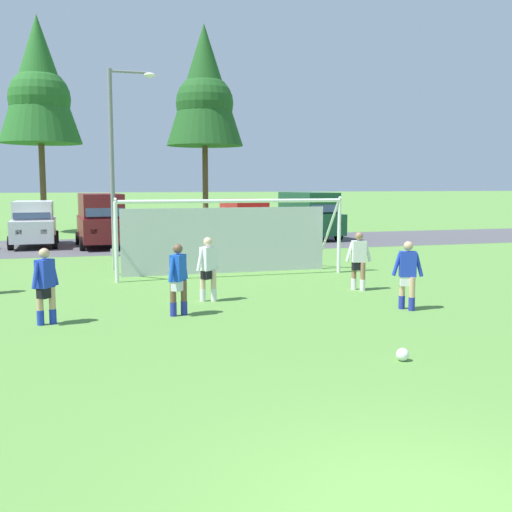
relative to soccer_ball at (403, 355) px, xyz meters
The scene contains 17 objects.
ground_plane 10.84m from the soccer_ball, 102.34° to the left, with size 400.00×400.00×0.00m, color #598C3D.
parking_lot_strip 21.44m from the soccer_ball, 96.20° to the left, with size 52.00×8.40×0.01m, color #4C4C51.
soccer_ball is the anchor object (origin of this frame).
soccer_goal 10.72m from the soccer_ball, 92.27° to the left, with size 7.44×1.95×2.57m.
player_striker_near 6.51m from the soccer_ball, 108.44° to the left, with size 0.69×0.43×1.64m.
player_midfield_center 4.44m from the soccer_ball, 58.91° to the left, with size 0.69×0.41×1.64m.
player_winger_left 6.99m from the soccer_ball, 70.24° to the left, with size 0.72×0.39×1.64m.
player_winger_right 7.49m from the soccer_ball, 142.25° to the left, with size 0.57×0.59×1.64m.
player_trailing_back 5.61m from the soccer_ball, 123.25° to the left, with size 0.56×0.60×1.64m.
parked_car_slot_center_left 23.19m from the soccer_ball, 107.97° to the left, with size 2.16×4.61×2.16m.
parked_car_slot_center 21.38m from the soccer_ball, 101.00° to the left, with size 2.39×4.90×2.52m.
parked_car_slot_center_right 21.41m from the soccer_ball, 90.06° to the left, with size 2.09×4.23×1.72m.
parked_car_slot_right 22.44m from the soccer_ball, 81.42° to the left, with size 2.38×4.72×2.16m.
parked_car_slot_far_right 23.21m from the soccer_ball, 72.51° to the left, with size 2.47×4.94×2.52m.
tree_left_edge 32.83m from the soccer_ball, 102.93° to the left, with size 4.88×4.88×13.00m.
tree_mid_left 31.05m from the soccer_ball, 84.60° to the left, with size 4.84×4.84×12.90m.
street_lamp 17.67m from the soccer_ball, 101.92° to the left, with size 2.00×0.32×7.58m.
Camera 1 is at (-2.93, -4.55, 2.98)m, focal length 42.91 mm.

